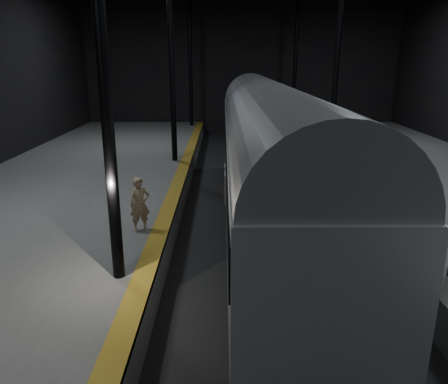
{
  "coord_description": "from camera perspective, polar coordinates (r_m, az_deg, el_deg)",
  "views": [
    {
      "loc": [
        -1.44,
        -12.94,
        5.7
      ],
      "look_at": [
        -1.41,
        -0.71,
        2.0
      ],
      "focal_mm": 35.0,
      "sensor_mm": 36.0,
      "label": 1
    }
  ],
  "objects": [
    {
      "name": "woman",
      "position": [
        12.59,
        -10.94,
        -1.61
      ],
      "size": [
        0.67,
        0.57,
        1.57
      ],
      "primitive_type": "imported",
      "rotation": [
        0.0,
        0.0,
        0.41
      ],
      "color": "#907658",
      "rests_on": "platform_left"
    },
    {
      "name": "tactile_strip",
      "position": [
        13.88,
        -7.63,
        -3.09
      ],
      "size": [
        0.5,
        43.8,
        0.01
      ],
      "primitive_type": "cube",
      "color": "olive",
      "rests_on": "platform_left"
    },
    {
      "name": "track",
      "position": [
        14.18,
        5.74,
        -6.65
      ],
      "size": [
        2.4,
        43.0,
        0.24
      ],
      "color": "#3F3328",
      "rests_on": "ground"
    },
    {
      "name": "platform_left",
      "position": [
        15.2,
        -23.7,
        -4.65
      ],
      "size": [
        9.0,
        43.8,
        1.0
      ],
      "primitive_type": "cube",
      "color": "#4F4F4C",
      "rests_on": "ground"
    },
    {
      "name": "train",
      "position": [
        14.57,
        5.56,
        5.11
      ],
      "size": [
        2.78,
        18.5,
        4.94
      ],
      "color": "#ACAFB5",
      "rests_on": "ground"
    },
    {
      "name": "ground",
      "position": [
        14.21,
        5.73,
        -6.9
      ],
      "size": [
        44.0,
        44.0,
        0.0
      ],
      "primitive_type": "plane",
      "color": "black",
      "rests_on": "ground"
    }
  ]
}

